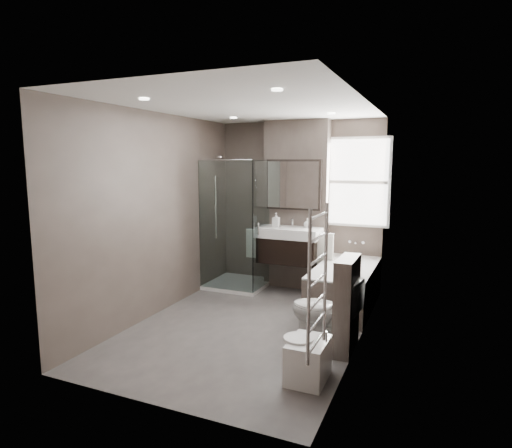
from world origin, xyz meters
The scene contains 15 objects.
room centered at (0.00, 0.00, 1.30)m, with size 2.70×3.90×2.70m.
vanity_pier centered at (0.00, 1.77, 1.30)m, with size 1.00×0.25×2.60m, color #50453F.
vanity centered at (0.00, 1.43, 0.74)m, with size 0.95×0.47×0.66m.
mirror_cabinet centered at (0.00, 1.61, 1.63)m, with size 0.86×0.08×0.76m.
towel_left centered at (-0.56, 1.40, 0.72)m, with size 0.24×0.06×0.44m, color silver.
towel_right centered at (0.56, 1.40, 0.72)m, with size 0.24×0.06×0.44m, color silver.
shower_enclosure centered at (-0.75, 1.35, 0.49)m, with size 0.90×0.90×2.00m.
bathtub centered at (0.92, 1.10, 0.32)m, with size 0.75×1.60×0.57m.
window centered at (0.90, 1.88, 1.68)m, with size 0.98×0.06×1.33m.
toilet centered at (0.97, -0.21, 0.38)m, with size 0.43×0.75×0.76m, color white.
cistern_box centered at (1.21, -0.25, 0.50)m, with size 0.19×0.55×1.00m.
bidet centered at (1.01, -1.00, 0.20)m, with size 0.40×0.47×0.49m.
towel_radiator centered at (1.25, -1.60, 1.12)m, with size 0.03×0.49×1.10m.
soap_bottle_a centered at (-0.21, 1.43, 1.11)m, with size 0.10×0.10×0.21m, color white.
soap_bottle_b centered at (0.25, 1.55, 1.07)m, with size 0.11×0.11×0.14m, color white.
Camera 1 is at (2.03, -4.56, 1.98)m, focal length 30.00 mm.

